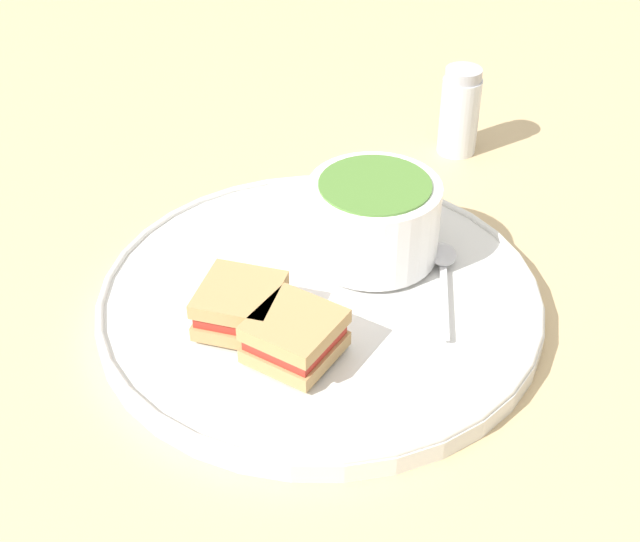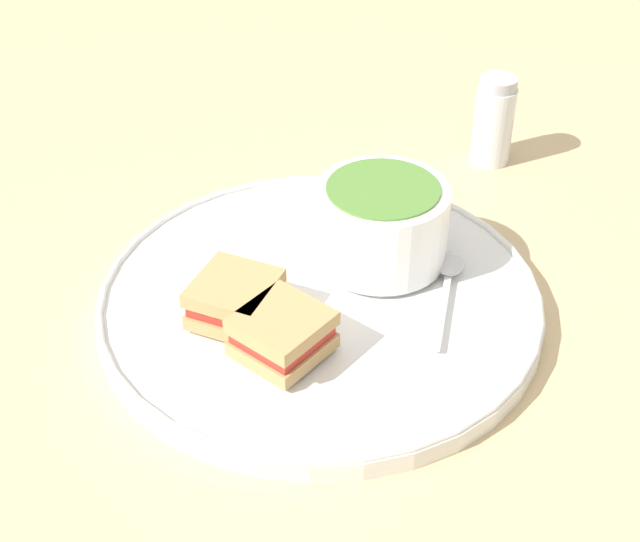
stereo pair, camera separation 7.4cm
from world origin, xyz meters
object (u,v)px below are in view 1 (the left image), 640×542
object	(u,v)px
spoon	(443,262)
sandwich_half_near	(240,306)
soup_bowl	(374,218)
salt_shaker	(460,112)
sandwich_half_far	(295,336)

from	to	relation	value
spoon	sandwich_half_near	xyz separation A→B (m)	(0.19, -0.01, 0.01)
soup_bowl	salt_shaker	size ratio (longest dim) A/B	1.20
spoon	sandwich_half_near	distance (m)	0.19
sandwich_half_near	salt_shaker	distance (m)	0.38
soup_bowl	sandwich_half_near	xyz separation A→B (m)	(0.14, 0.03, -0.02)
sandwich_half_near	sandwich_half_far	size ratio (longest dim) A/B	1.03
salt_shaker	soup_bowl	bearing A→B (deg)	37.14
spoon	sandwich_half_near	world-z (taller)	sandwich_half_near
sandwich_half_near	sandwich_half_far	distance (m)	0.06
spoon	salt_shaker	world-z (taller)	salt_shaker
spoon	salt_shaker	distance (m)	0.24
sandwich_half_far	salt_shaker	xyz separation A→B (m)	(-0.31, -0.23, 0.01)
sandwich_half_near	spoon	bearing A→B (deg)	176.29
sandwich_half_near	soup_bowl	bearing A→B (deg)	-166.36
sandwich_half_far	soup_bowl	bearing A→B (deg)	-143.95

